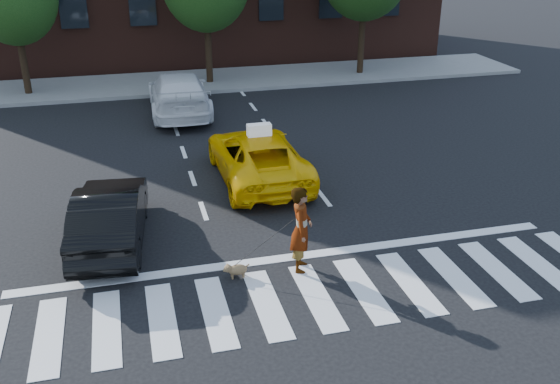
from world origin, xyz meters
name	(u,v)px	position (x,y,z in m)	size (l,w,h in m)	color
ground	(316,297)	(0.00, 0.00, 0.00)	(120.00, 120.00, 0.00)	black
crosswalk	(316,296)	(0.00, 0.00, 0.01)	(13.00, 2.40, 0.01)	silver
stop_line	(294,257)	(0.00, 1.60, 0.01)	(12.00, 0.30, 0.01)	silver
sidewalk_far	(197,81)	(0.00, 17.50, 0.07)	(30.00, 4.00, 0.15)	slate
taxi	(258,156)	(0.21, 6.12, 0.68)	(2.26, 4.89, 1.36)	#FDBE05
black_sedan	(110,215)	(-3.84, 3.32, 0.68)	(1.43, 4.11, 1.36)	black
white_suv	(179,93)	(-1.24, 13.07, 0.77)	(2.15, 5.28, 1.53)	white
woman	(301,229)	(0.00, 1.10, 0.94)	(0.69, 0.45, 1.88)	#999999
dog	(236,270)	(-1.40, 1.10, 0.19)	(0.56, 0.21, 0.32)	olive
taxi_sign	(259,130)	(0.21, 5.92, 1.52)	(0.65, 0.28, 0.32)	white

